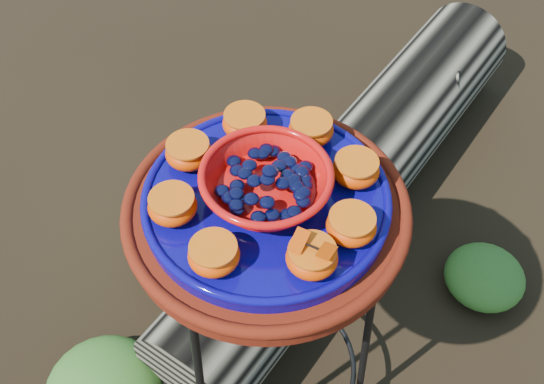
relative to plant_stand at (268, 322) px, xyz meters
name	(u,v)px	position (x,y,z in m)	size (l,w,h in m)	color
plant_stand	(268,322)	(0.00, 0.00, 0.00)	(0.44, 0.44, 0.70)	black
terracotta_saucer	(266,214)	(0.00, 0.00, 0.37)	(0.47, 0.47, 0.04)	#401506
cobalt_plate	(266,201)	(0.00, 0.00, 0.40)	(0.40, 0.40, 0.03)	#09044D
red_bowl	(266,185)	(0.00, 0.00, 0.44)	(0.20, 0.20, 0.06)	red
glass_gems	(266,168)	(0.00, 0.00, 0.48)	(0.16, 0.16, 0.03)	black
orange_half_0	(312,258)	(0.01, -0.15, 0.44)	(0.08, 0.08, 0.04)	#D03D01
orange_half_1	(351,226)	(0.09, -0.12, 0.44)	(0.08, 0.08, 0.04)	#D03D01
orange_half_2	(356,170)	(0.15, -0.02, 0.44)	(0.08, 0.08, 0.04)	#D03D01
orange_half_3	(311,130)	(0.12, 0.09, 0.44)	(0.08, 0.08, 0.04)	#D03D01
orange_half_4	(245,123)	(0.02, 0.15, 0.44)	(0.08, 0.08, 0.04)	#D03D01
orange_half_5	(189,153)	(-0.09, 0.12, 0.44)	(0.08, 0.08, 0.04)	#D03D01
orange_half_6	(173,206)	(-0.15, 0.02, 0.44)	(0.08, 0.08, 0.04)	#D03D01
orange_half_7	(214,255)	(-0.12, -0.09, 0.44)	(0.08, 0.08, 0.04)	#D03D01
butterfly	(313,246)	(0.01, -0.15, 0.46)	(0.08, 0.05, 0.01)	#BF3701
driftwood_log	(353,177)	(0.45, 0.44, -0.21)	(1.53, 0.40, 0.29)	black
foliage_right	(485,276)	(0.66, 0.05, -0.30)	(0.22, 0.22, 0.11)	#356426
foliage_back	(184,236)	(-0.05, 0.48, -0.27)	(0.30, 0.30, 0.15)	#356426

